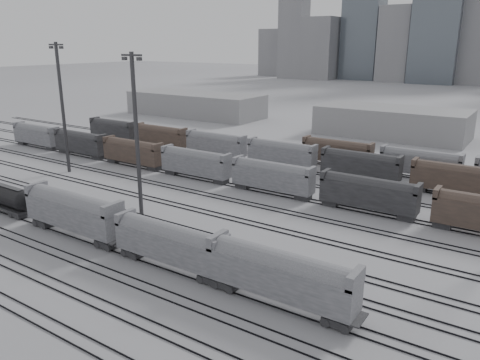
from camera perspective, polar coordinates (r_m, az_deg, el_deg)
The scene contains 12 objects.
ground at distance 63.84m, azimuth -17.27°, elevation -7.76°, with size 900.00×900.00×0.00m, color silver.
tracks at distance 75.03m, azimuth -6.96°, elevation -3.37°, with size 220.00×71.50×0.16m.
hopper_car_a at distance 66.88m, azimuth -19.66°, elevation -3.48°, with size 16.63×3.30×5.95m.
hopper_car_b at distance 54.84m, azimuth -8.53°, elevation -7.46°, with size 15.03×2.99×5.37m.
hopper_car_c at distance 47.12m, azimuth 4.90°, elevation -11.24°, with size 15.98×3.18×5.72m.
light_mast_b at distance 99.03m, azimuth -20.85°, elevation 8.51°, with size 4.07×0.65×25.44m.
light_mast_c at distance 70.14m, azimuth -12.52°, elevation 5.74°, with size 3.86×0.62×24.13m.
bg_string_near at distance 81.10m, azimuth 3.97°, elevation 0.26°, with size 151.00×3.00×5.60m.
bg_string_mid at distance 91.29m, azimuth 14.48°, elevation 1.61°, with size 151.00×3.00×5.60m.
bg_string_far at distance 95.14m, azimuth 26.07°, elevation 1.03°, with size 66.00×3.00×5.60m.
warehouse_left at distance 169.93m, azimuth -5.50°, elevation 9.17°, with size 50.00×18.00×8.00m, color gray.
warehouse_mid at distance 137.42m, azimuth 18.01°, elevation 6.72°, with size 40.00×18.00×8.00m, color gray.
Camera 1 is at (46.37, -35.78, 25.39)m, focal length 35.00 mm.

